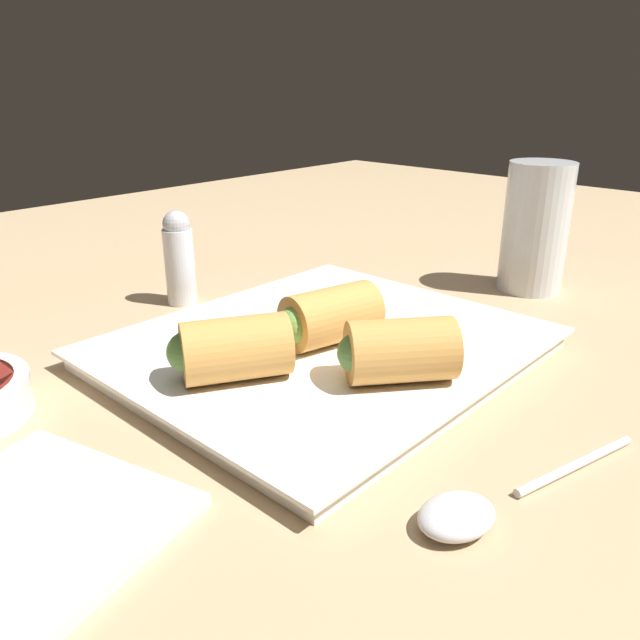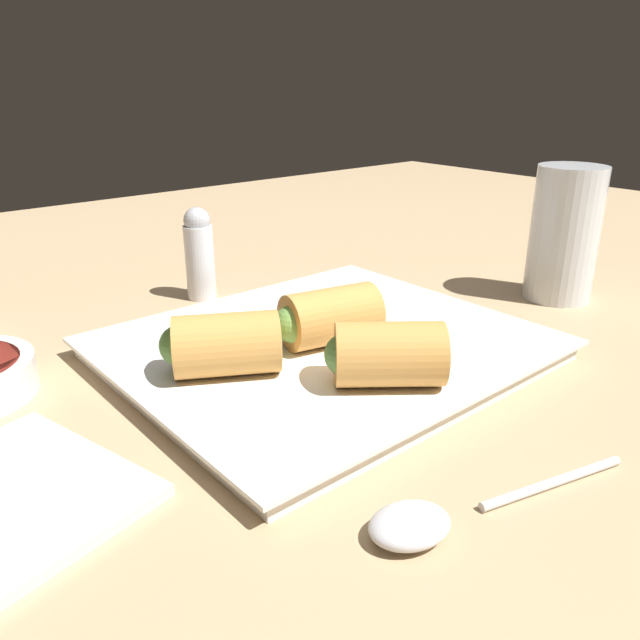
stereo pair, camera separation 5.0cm
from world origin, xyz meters
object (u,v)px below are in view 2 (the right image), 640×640
object	(u,v)px
drinking_glass	(564,234)
salt_shaker	(201,253)
serving_plate	(320,350)
spoon	(429,519)

from	to	relation	value
drinking_glass	salt_shaker	world-z (taller)	drinking_glass
serving_plate	salt_shaker	xyz separation A→B (cm)	(0.61, 17.64, 3.56)
serving_plate	salt_shaker	bearing A→B (deg)	88.01
serving_plate	drinking_glass	distance (cm)	26.70
spoon	drinking_glass	xyz separation A→B (cm)	(34.10, 13.48, 5.48)
spoon	drinking_glass	distance (cm)	37.07
serving_plate	salt_shaker	distance (cm)	18.01
salt_shaker	drinking_glass	bearing A→B (deg)	-40.53
spoon	drinking_glass	world-z (taller)	drinking_glass
serving_plate	drinking_glass	size ratio (longest dim) A/B	2.39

